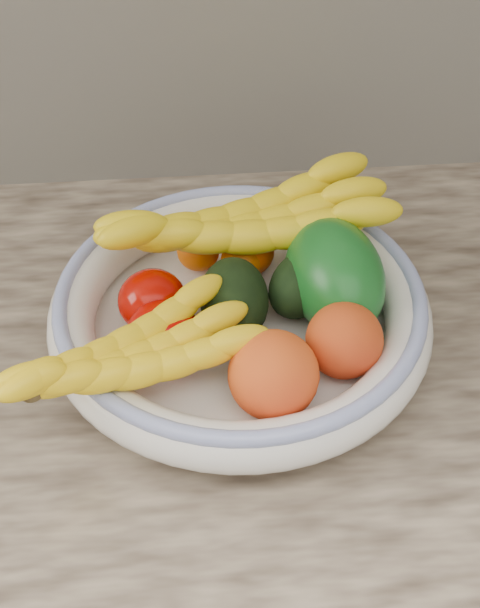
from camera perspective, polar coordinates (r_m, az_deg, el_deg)
name	(u,v)px	position (r m, az deg, el deg)	size (l,w,h in m)	color
kitchen_counter	(239,544)	(1.26, -0.10, -15.89)	(2.44, 0.66, 1.40)	brown
fruit_bowl	(240,312)	(0.86, 0.00, -0.56)	(0.39, 0.39, 0.08)	silver
clementine_back_left	(198,251)	(0.93, -2.83, 3.59)	(0.05, 0.05, 0.04)	#F36605
clementine_back_right	(248,251)	(0.93, 0.54, 3.57)	(0.06, 0.06, 0.05)	#EB4F04
clementine_back_mid	(242,259)	(0.92, 0.15, 3.04)	(0.05, 0.05, 0.04)	#DE6104
tomato_left	(152,301)	(0.86, -5.92, 0.21)	(0.07, 0.07, 0.06)	#9F0700
tomato_near_left	(163,335)	(0.82, -5.20, -2.06)	(0.07, 0.07, 0.07)	#B20500
avocado_center	(234,299)	(0.85, -0.41, 0.35)	(0.07, 0.10, 0.07)	black
avocado_right	(302,284)	(0.87, 4.22, 1.37)	(0.06, 0.09, 0.06)	black
green_mango	(334,275)	(0.87, 6.37, 1.93)	(0.09, 0.15, 0.10)	#0E4B15
peach_front	(274,375)	(0.78, 2.27, -4.81)	(0.08, 0.08, 0.08)	orange
peach_right	(344,340)	(0.81, 7.04, -2.46)	(0.07, 0.07, 0.07)	orange
banana_bunch_back	(245,230)	(0.90, 0.33, 5.01)	(0.33, 0.12, 0.09)	yellow
banana_bunch_front	(131,361)	(0.77, -7.38, -3.85)	(0.26, 0.11, 0.07)	yellow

